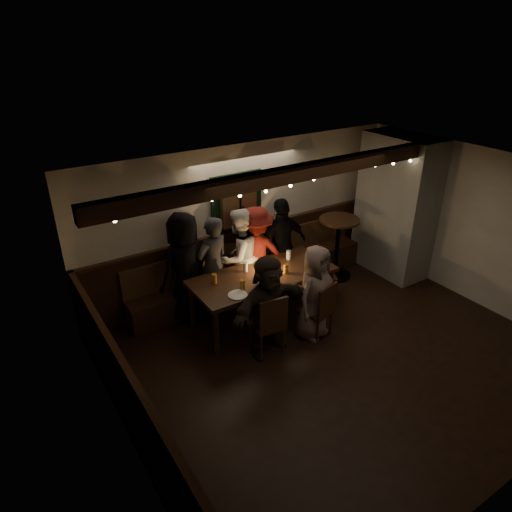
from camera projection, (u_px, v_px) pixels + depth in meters
room at (333, 238)px, 7.68m from camera, size 6.02×5.01×2.62m
dining_table at (263, 278)px, 7.12m from camera, size 2.29×0.98×0.99m
chair_near_left at (270, 322)px, 6.43m from camera, size 0.49×0.49×0.96m
chair_near_right at (321, 308)px, 6.78m from camera, size 0.51×0.51×0.92m
chair_end at (320, 272)px, 7.85m from camera, size 0.52×0.52×0.86m
high_top at (338, 240)px, 8.39m from camera, size 0.73×0.73×1.17m
person_a at (185, 267)px, 7.14m from camera, size 1.00×0.78×1.79m
person_b at (213, 266)px, 7.29m from camera, size 0.68×0.52×1.67m
person_c at (239, 257)px, 7.58m from camera, size 0.94×0.80×1.68m
person_d at (256, 253)px, 7.72m from camera, size 1.21×0.94×1.65m
person_e at (282, 245)px, 7.93m from camera, size 1.01×0.42×1.72m
person_f at (268, 306)px, 6.38m from camera, size 1.48×0.66×1.53m
person_g at (315, 293)px, 6.73m from camera, size 0.85×0.69×1.50m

